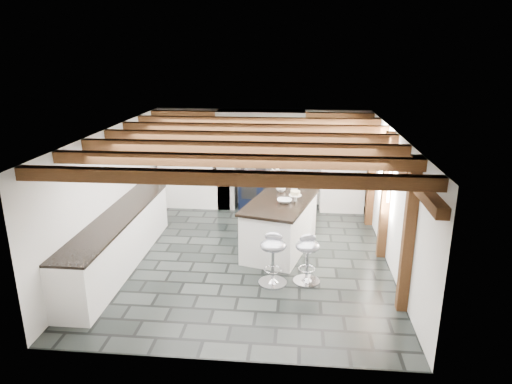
# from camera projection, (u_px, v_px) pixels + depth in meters

# --- Properties ---
(ground) EXTENTS (6.00, 6.00, 0.00)m
(ground) POSITION_uv_depth(u_px,v_px,m) (249.00, 255.00, 8.42)
(ground) COLOR black
(ground) RESTS_ON ground
(room_shell) EXTENTS (6.00, 6.03, 6.00)m
(room_shell) POSITION_uv_depth(u_px,v_px,m) (227.00, 178.00, 9.50)
(room_shell) COLOR silver
(room_shell) RESTS_ON ground
(range_cooker) EXTENTS (1.00, 0.63, 0.99)m
(range_cooker) POSITION_uv_depth(u_px,v_px,m) (261.00, 189.00, 10.82)
(range_cooker) COLOR black
(range_cooker) RESTS_ON ground
(kitchen_island) EXTENTS (1.49, 2.15, 1.29)m
(kitchen_island) POSITION_uv_depth(u_px,v_px,m) (280.00, 224.00, 8.56)
(kitchen_island) COLOR white
(kitchen_island) RESTS_ON ground
(bar_stool_near) EXTENTS (0.49, 0.49, 0.81)m
(bar_stool_near) POSITION_uv_depth(u_px,v_px,m) (307.00, 254.00, 7.31)
(bar_stool_near) COLOR silver
(bar_stool_near) RESTS_ON ground
(bar_stool_far) EXTENTS (0.47, 0.47, 0.86)m
(bar_stool_far) POSITION_uv_depth(u_px,v_px,m) (273.00, 253.00, 7.25)
(bar_stool_far) COLOR silver
(bar_stool_far) RESTS_ON ground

